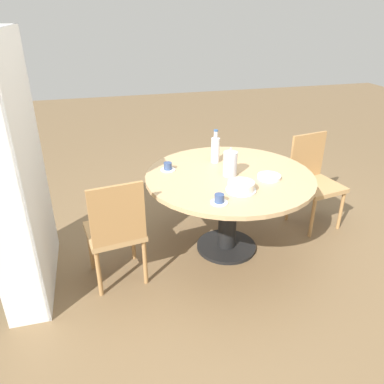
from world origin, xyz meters
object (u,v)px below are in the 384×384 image
Objects in this scene: chair_b at (314,179)px; cup_b at (219,199)px; water_bottle at (215,149)px; cup_a at (168,167)px; cake_main at (241,187)px; bookshelf at (19,177)px; chair_a at (116,230)px; coffee_pot at (230,163)px.

chair_b is 7.06× the size of cup_b.
cup_a is at bearing 99.43° from water_bottle.
cake_main is at bearing -161.12° from chair_b.
cup_b is at bearing 72.26° from bookshelf.
water_bottle is 2.35× the size of cup_a.
chair_b is 1.49m from cup_a.
chair_a is at bearing 73.55° from bookshelf.
coffee_pot is (0.20, -0.98, 0.37)m from chair_a.
cake_main is (-0.56, 1.01, 0.29)m from chair_b.
water_bottle is (0.06, 1.01, 0.38)m from chair_b.
cup_a is (0.55, 0.46, -0.01)m from cake_main.
cup_a is (-0.08, 0.45, -0.10)m from water_bottle.
cake_main is at bearing 165.37° from chair_a.
chair_a is at bearing 101.41° from coffee_pot.
coffee_pot is 0.32m from water_bottle.
coffee_pot is 0.31m from cake_main.
bookshelf is 14.78× the size of cup_b.
water_bottle is at bearing 101.70° from bookshelf.
coffee_pot is 0.81× the size of water_bottle.
chair_b reaches higher than cup_b.
cup_a is 1.00× the size of cup_b.
water_bottle reaches higher than chair_a.
water_bottle is at bearing 166.26° from chair_b.
coffee_pot is at bearing -176.99° from chair_a.
cup_a is at bearing 62.93° from coffee_pot.
coffee_pot is at bearing -117.07° from cup_a.
bookshelf is 1.62m from water_bottle.
cup_a is (-0.01, 1.46, 0.28)m from chair_b.
chair_a reaches higher than cup_a.
chair_a is at bearing -177.13° from chair_b.
cup_b is at bearing -161.46° from cup_a.
bookshelf reaches higher than cup_b.
bookshelf is at bearing 101.70° from water_bottle.
bookshelf reaches higher than chair_b.
chair_b is 3.00× the size of water_bottle.
chair_b is at bearing 95.80° from bookshelf.
cup_a is at bearing 102.59° from bookshelf.
cup_a and cup_b have the same top height.
cake_main is at bearing 176.26° from coffee_pot.
water_bottle is (0.32, 0.02, 0.01)m from coffee_pot.
cake_main is at bearing 79.62° from bookshelf.
chair_a is 0.83m from cup_b.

